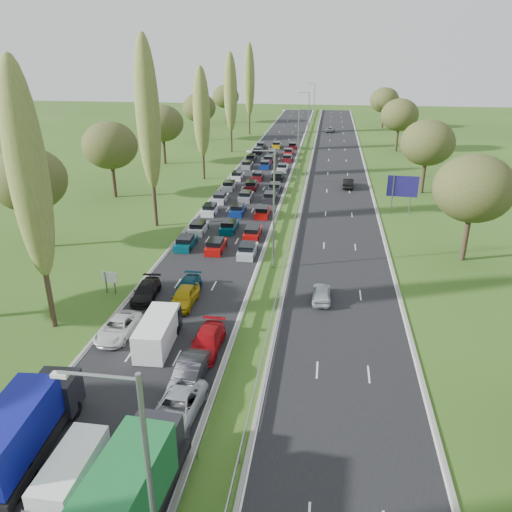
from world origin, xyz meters
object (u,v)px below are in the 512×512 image
at_px(blue_lorry, 25,427).
at_px(info_sign, 110,279).
at_px(near_car_1, 10,465).
at_px(white_van_rear, 158,331).
at_px(near_car_3, 146,291).
at_px(direction_sign, 403,188).
at_px(near_car_2, 118,328).
at_px(white_van_front, 74,470).

distance_m(blue_lorry, info_sign, 19.61).
distance_m(near_car_1, white_van_rear, 13.65).
height_order(near_car_3, direction_sign, direction_sign).
distance_m(near_car_2, blue_lorry, 12.45).
height_order(blue_lorry, info_sign, blue_lorry).
xyz_separation_m(near_car_1, info_sign, (-3.54, 20.77, 0.65)).
relative_size(near_car_2, blue_lorry, 0.57).
relative_size(near_car_3, white_van_rear, 0.85).
distance_m(white_van_rear, direction_sign, 41.98).
distance_m(white_van_rear, info_sign, 10.38).
relative_size(near_car_1, white_van_rear, 0.76).
distance_m(info_sign, direction_sign, 40.40).
xyz_separation_m(blue_lorry, white_van_front, (3.48, -1.61, -0.87)).
xyz_separation_m(near_car_2, white_van_front, (3.57, -14.01, 0.33)).
height_order(near_car_2, direction_sign, direction_sign).
bearing_deg(white_van_front, near_car_1, 178.47).
relative_size(near_car_1, near_car_2, 0.87).
height_order(white_van_front, info_sign, info_sign).
xyz_separation_m(white_van_rear, info_sign, (-7.07, 7.59, 0.22)).
bearing_deg(blue_lorry, info_sign, 96.59).
bearing_deg(direction_sign, blue_lorry, -117.88).
height_order(near_car_2, white_van_front, white_van_front).
xyz_separation_m(near_car_2, info_sign, (-3.57, 6.86, 0.67)).
relative_size(near_car_3, info_sign, 2.25).
relative_size(blue_lorry, info_sign, 4.10).
bearing_deg(direction_sign, near_car_2, -125.70).
relative_size(white_van_rear, info_sign, 2.66).
bearing_deg(white_van_front, info_sign, 108.97).
bearing_deg(white_van_front, near_car_3, 100.17).
bearing_deg(white_van_rear, near_car_3, 113.81).
bearing_deg(white_van_front, near_car_2, 104.38).
xyz_separation_m(info_sign, direction_sign, (28.80, 28.24, 2.20)).
bearing_deg(direction_sign, white_van_front, -113.79).
distance_m(near_car_1, white_van_front, 3.62).
xyz_separation_m(white_van_front, direction_sign, (21.66, 49.12, 2.54)).
bearing_deg(direction_sign, white_van_rear, -121.23).
xyz_separation_m(near_car_1, white_van_rear, (3.53, 13.18, 0.43)).
bearing_deg(blue_lorry, white_van_front, -29.09).
relative_size(near_car_1, info_sign, 2.03).
xyz_separation_m(near_car_2, blue_lorry, (0.10, -12.39, 1.20)).
bearing_deg(near_car_3, white_van_front, -84.72).
bearing_deg(near_car_3, white_van_rear, -68.20).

